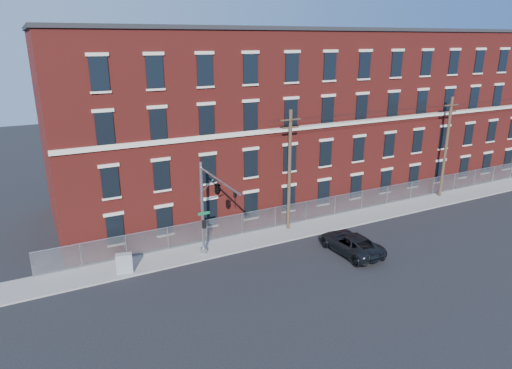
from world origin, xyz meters
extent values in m
plane|color=black|center=(0.00, 0.00, 0.00)|extent=(140.00, 140.00, 0.00)
cube|color=gray|center=(12.00, 5.00, 0.06)|extent=(65.00, 3.00, 0.12)
cube|color=maroon|center=(12.00, 14.00, 8.00)|extent=(55.00, 14.00, 16.00)
cube|color=black|center=(12.00, 14.00, 16.15)|extent=(55.30, 14.30, 0.30)
cube|color=beige|center=(12.00, 6.92, 8.30)|extent=(55.00, 0.18, 0.35)
cube|color=black|center=(-11.83, 6.94, 2.20)|extent=(1.20, 0.10, 2.20)
cube|color=black|center=(-11.83, 6.94, 5.80)|extent=(1.20, 0.10, 2.20)
cube|color=black|center=(-11.83, 6.94, 9.60)|extent=(1.20, 0.10, 2.20)
cube|color=black|center=(-11.83, 6.94, 13.20)|extent=(1.20, 0.10, 2.20)
cube|color=black|center=(-8.17, 6.94, 2.20)|extent=(1.20, 0.10, 2.20)
cube|color=black|center=(-8.17, 6.94, 5.80)|extent=(1.20, 0.10, 2.20)
cube|color=black|center=(-8.17, 6.94, 9.60)|extent=(1.20, 0.10, 2.20)
cube|color=black|center=(-8.17, 6.94, 13.20)|extent=(1.20, 0.10, 2.20)
cube|color=black|center=(-4.50, 6.94, 2.20)|extent=(1.20, 0.10, 2.20)
cube|color=black|center=(-4.50, 6.94, 5.80)|extent=(1.20, 0.10, 2.20)
cube|color=black|center=(-4.50, 6.94, 9.60)|extent=(1.20, 0.10, 2.20)
cube|color=black|center=(-4.50, 6.94, 13.20)|extent=(1.20, 0.10, 2.20)
cube|color=black|center=(-0.83, 6.94, 2.20)|extent=(1.20, 0.10, 2.20)
cube|color=black|center=(-0.83, 6.94, 5.80)|extent=(1.20, 0.10, 2.20)
cube|color=black|center=(-0.83, 6.94, 9.60)|extent=(1.20, 0.10, 2.20)
cube|color=black|center=(-0.83, 6.94, 13.20)|extent=(1.20, 0.10, 2.20)
cube|color=black|center=(2.83, 6.94, 2.20)|extent=(1.20, 0.10, 2.20)
cube|color=black|center=(2.83, 6.94, 5.80)|extent=(1.20, 0.10, 2.20)
cube|color=black|center=(2.83, 6.94, 9.60)|extent=(1.20, 0.10, 2.20)
cube|color=black|center=(2.83, 6.94, 13.20)|extent=(1.20, 0.10, 2.20)
cube|color=black|center=(6.50, 6.94, 2.20)|extent=(1.20, 0.10, 2.20)
cube|color=black|center=(6.50, 6.94, 5.80)|extent=(1.20, 0.10, 2.20)
cube|color=black|center=(6.50, 6.94, 9.60)|extent=(1.20, 0.10, 2.20)
cube|color=black|center=(6.50, 6.94, 13.20)|extent=(1.20, 0.10, 2.20)
cube|color=black|center=(10.17, 6.94, 2.20)|extent=(1.20, 0.10, 2.20)
cube|color=black|center=(10.17, 6.94, 5.80)|extent=(1.20, 0.10, 2.20)
cube|color=black|center=(10.17, 6.94, 9.60)|extent=(1.20, 0.10, 2.20)
cube|color=black|center=(10.17, 6.94, 13.20)|extent=(1.20, 0.10, 2.20)
cube|color=black|center=(13.83, 6.94, 2.20)|extent=(1.20, 0.10, 2.20)
cube|color=black|center=(13.83, 6.94, 5.80)|extent=(1.20, 0.10, 2.20)
cube|color=black|center=(13.83, 6.94, 9.60)|extent=(1.20, 0.10, 2.20)
cube|color=black|center=(13.83, 6.94, 13.20)|extent=(1.20, 0.10, 2.20)
cube|color=black|center=(17.50, 6.94, 2.20)|extent=(1.20, 0.10, 2.20)
cube|color=black|center=(17.50, 6.94, 5.80)|extent=(1.20, 0.10, 2.20)
cube|color=black|center=(17.50, 6.94, 9.60)|extent=(1.20, 0.10, 2.20)
cube|color=black|center=(17.50, 6.94, 13.20)|extent=(1.20, 0.10, 2.20)
cube|color=black|center=(21.17, 6.94, 2.20)|extent=(1.20, 0.10, 2.20)
cube|color=black|center=(21.17, 6.94, 5.80)|extent=(1.20, 0.10, 2.20)
cube|color=black|center=(21.17, 6.94, 9.60)|extent=(1.20, 0.10, 2.20)
cube|color=black|center=(21.17, 6.94, 13.20)|extent=(1.20, 0.10, 2.20)
cube|color=black|center=(24.83, 6.94, 2.20)|extent=(1.20, 0.10, 2.20)
cube|color=black|center=(24.83, 6.94, 5.80)|extent=(1.20, 0.10, 2.20)
cube|color=black|center=(24.83, 6.94, 9.60)|extent=(1.20, 0.10, 2.20)
cube|color=black|center=(24.83, 6.94, 13.20)|extent=(1.20, 0.10, 2.20)
cube|color=black|center=(28.50, 6.94, 2.20)|extent=(1.20, 0.10, 2.20)
cube|color=black|center=(28.50, 6.94, 5.80)|extent=(1.20, 0.10, 2.20)
cube|color=black|center=(28.50, 6.94, 9.60)|extent=(1.20, 0.10, 2.20)
cube|color=black|center=(28.50, 6.94, 13.20)|extent=(1.20, 0.10, 2.20)
cube|color=black|center=(32.17, 6.94, 2.20)|extent=(1.20, 0.10, 2.20)
cube|color=#A5A8AD|center=(12.00, 6.30, 1.02)|extent=(59.00, 0.02, 1.80)
cylinder|color=#9EA0A5|center=(12.00, 6.30, 1.92)|extent=(59.00, 0.04, 0.04)
cylinder|color=#9EA0A5|center=(-17.50, 6.30, 1.02)|extent=(0.06, 0.06, 1.85)
cylinder|color=#9EA0A5|center=(-14.39, 6.30, 1.02)|extent=(0.06, 0.06, 1.85)
cylinder|color=#9EA0A5|center=(-11.29, 6.30, 1.02)|extent=(0.06, 0.06, 1.85)
cylinder|color=#9EA0A5|center=(-8.18, 6.30, 1.02)|extent=(0.06, 0.06, 1.85)
cylinder|color=#9EA0A5|center=(-5.08, 6.30, 1.02)|extent=(0.06, 0.06, 1.85)
cylinder|color=#9EA0A5|center=(-1.97, 6.30, 1.02)|extent=(0.06, 0.06, 1.85)
cylinder|color=#9EA0A5|center=(1.13, 6.30, 1.02)|extent=(0.06, 0.06, 1.85)
cylinder|color=#9EA0A5|center=(4.24, 6.30, 1.02)|extent=(0.06, 0.06, 1.85)
cylinder|color=#9EA0A5|center=(7.34, 6.30, 1.02)|extent=(0.06, 0.06, 1.85)
cylinder|color=#9EA0A5|center=(10.45, 6.30, 1.02)|extent=(0.06, 0.06, 1.85)
cylinder|color=#9EA0A5|center=(13.55, 6.30, 1.02)|extent=(0.06, 0.06, 1.85)
cylinder|color=#9EA0A5|center=(16.66, 6.30, 1.02)|extent=(0.06, 0.06, 1.85)
cylinder|color=#9EA0A5|center=(19.76, 6.30, 1.02)|extent=(0.06, 0.06, 1.85)
cylinder|color=#9EA0A5|center=(22.87, 6.30, 1.02)|extent=(0.06, 0.06, 1.85)
cylinder|color=#9EA0A5|center=(25.97, 6.30, 1.02)|extent=(0.06, 0.06, 1.85)
cylinder|color=#9EA0A5|center=(29.08, 6.30, 1.02)|extent=(0.06, 0.06, 1.85)
cylinder|color=#9EA0A5|center=(32.18, 6.30, 1.02)|extent=(0.06, 0.06, 1.85)
cylinder|color=#9EA0A5|center=(-6.00, 4.50, 3.62)|extent=(0.22, 0.22, 7.00)
cylinder|color=#9EA0A5|center=(-6.00, 4.50, 0.32)|extent=(0.50, 0.50, 0.40)
cylinder|color=#9EA0A5|center=(-6.00, 1.25, 6.72)|extent=(0.14, 6.50, 0.14)
cylinder|color=#9EA0A5|center=(-6.00, 3.30, 5.72)|extent=(0.08, 2.18, 1.56)
cube|color=#0C592D|center=(-5.95, 4.35, 3.32)|extent=(0.90, 0.03, 0.22)
cube|color=black|center=(-6.00, 4.25, 2.52)|extent=(0.25, 0.25, 0.60)
imported|color=black|center=(-6.00, -1.30, 6.17)|extent=(0.16, 0.20, 1.00)
imported|color=black|center=(-6.00, 1.50, 6.17)|extent=(0.53, 2.48, 1.00)
cylinder|color=#473023|center=(2.00, 5.60, 5.12)|extent=(0.28, 0.28, 10.00)
cube|color=#473023|center=(2.00, 5.60, 9.32)|extent=(1.80, 0.12, 0.12)
cube|color=#473023|center=(2.00, 5.60, 8.72)|extent=(1.40, 0.12, 0.12)
cylinder|color=#473023|center=(20.00, 5.60, 5.12)|extent=(0.28, 0.28, 10.00)
cube|color=#473023|center=(20.00, 5.60, 9.32)|extent=(1.80, 0.12, 0.12)
cube|color=#473023|center=(20.00, 5.60, 8.72)|extent=(1.40, 0.12, 0.12)
cylinder|color=black|center=(20.00, 5.30, 9.32)|extent=(40.00, 0.02, 0.02)
cylinder|color=black|center=(20.00, 5.90, 9.32)|extent=(40.00, 0.02, 0.02)
cylinder|color=black|center=(20.00, 5.60, 8.72)|extent=(40.00, 0.02, 0.02)
imported|color=black|center=(3.90, -0.28, 0.77)|extent=(2.77, 5.62, 1.53)
cube|color=gray|center=(-11.87, 4.20, 0.80)|extent=(1.17, 0.75, 1.36)
camera|label=1|loc=(-16.53, -24.50, 15.35)|focal=31.73mm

